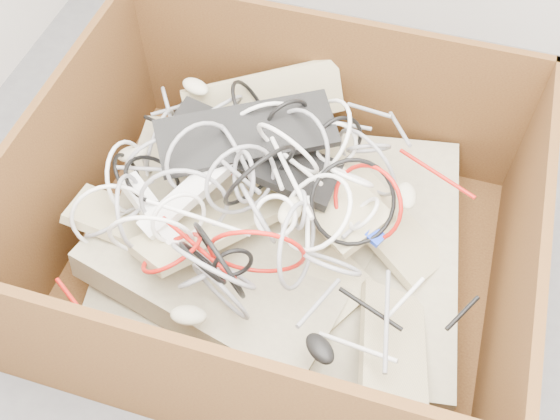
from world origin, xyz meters
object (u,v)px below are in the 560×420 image
(power_strip_right, at_px, (154,214))
(vga_plug, at_px, (375,236))
(cardboard_box, at_px, (272,245))
(power_strip_left, at_px, (190,193))

(power_strip_right, bearing_deg, vga_plug, 43.82)
(cardboard_box, bearing_deg, power_strip_left, -167.14)
(power_strip_right, bearing_deg, power_strip_left, 74.05)
(power_strip_left, bearing_deg, power_strip_right, 161.12)
(cardboard_box, height_order, power_strip_left, cardboard_box)
(cardboard_box, height_order, power_strip_right, cardboard_box)
(power_strip_left, height_order, vga_plug, power_strip_left)
(cardboard_box, distance_m, vga_plug, 0.37)
(cardboard_box, xyz_separation_m, power_strip_left, (-0.22, -0.05, 0.24))
(power_strip_left, distance_m, vga_plug, 0.51)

